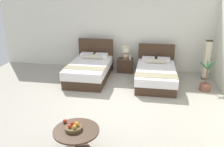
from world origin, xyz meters
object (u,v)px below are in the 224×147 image
vase (130,57)px  floor_lamp_corner (207,60)px  table_lamp (126,52)px  loose_apple (65,121)px  nightstand (125,66)px  coffee_table (77,135)px  bed_near_corner (156,74)px  fruit_bowl (73,127)px  potted_palm (206,83)px  bed_near_window (90,70)px

vase → floor_lamp_corner: 2.66m
table_lamp → vase: table_lamp is taller
loose_apple → vase: bearing=78.9°
nightstand → coffee_table: (-0.41, -4.70, 0.10)m
coffee_table → floor_lamp_corner: bearing=54.2°
bed_near_corner → fruit_bowl: bed_near_corner is taller
potted_palm → nightstand: bearing=154.1°
vase → fruit_bowl: bearing=-97.8°
nightstand → floor_lamp_corner: size_ratio=0.43×
fruit_bowl → floor_lamp_corner: bearing=53.8°
bed_near_corner → vase: bed_near_corner is taller
vase → table_lamp: bearing=161.0°
nightstand → vase: 0.38m
coffee_table → floor_lamp_corner: (3.23, 4.49, 0.33)m
bed_near_window → loose_apple: 3.64m
bed_near_corner → loose_apple: bearing=-116.8°
bed_near_corner → loose_apple: (-1.82, -3.61, 0.21)m
bed_near_window → fruit_bowl: 3.87m
nightstand → table_lamp: table_lamp is taller
nightstand → loose_apple: (-0.70, -4.50, 0.26)m
nightstand → table_lamp: 0.53m
table_lamp → bed_near_corner: bearing=-39.3°
floor_lamp_corner → table_lamp: bearing=175.2°
bed_near_window → potted_palm: bed_near_window is taller
bed_near_window → coffee_table: (0.73, -3.81, 0.02)m
table_lamp → vase: 0.27m
bed_near_window → fruit_bowl: bed_near_window is taller
bed_near_corner → potted_palm: bearing=-14.3°
vase → coffee_table: (-0.58, -4.66, -0.24)m
vase → loose_apple: (-0.88, -4.46, -0.08)m
table_lamp → coffee_table: (-0.41, -4.72, -0.43)m
bed_near_corner → table_lamp: 1.52m
bed_near_window → bed_near_corner: bed_near_window is taller
table_lamp → loose_apple: bearing=-98.8°
nightstand → table_lamp: size_ratio=1.24×
loose_apple → floor_lamp_corner: (3.53, 4.29, 0.17)m
vase → floor_lamp_corner: floor_lamp_corner is taller
loose_apple → coffee_table: bearing=-34.1°
bed_near_window → coffee_table: 3.88m
bed_near_window → vase: size_ratio=12.75×
coffee_table → potted_palm: 4.58m
bed_near_window → fruit_bowl: (0.68, -3.81, 0.19)m
bed_near_window → bed_near_corner: 2.26m
vase → potted_palm: potted_palm is taller
vase → coffee_table: size_ratio=0.19×
nightstand → vase: vase is taller
table_lamp → floor_lamp_corner: 2.84m
floor_lamp_corner → potted_palm: size_ratio=1.33×
fruit_bowl → potted_palm: size_ratio=0.33×
coffee_table → potted_palm: (3.05, 3.42, -0.11)m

